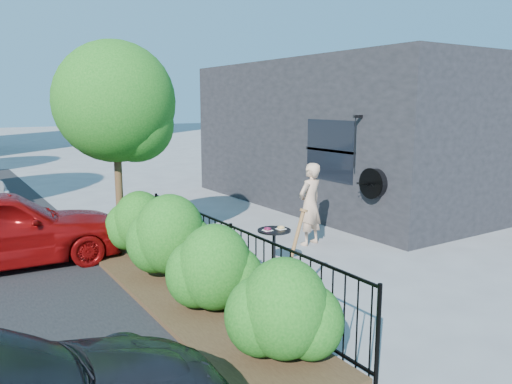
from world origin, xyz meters
TOP-DOWN VIEW (x-y plane):
  - ground at (0.00, 0.00)m, footprint 120.00×120.00m
  - shop_building at (5.50, 4.50)m, footprint 6.22×9.00m
  - fence at (-1.50, 0.00)m, footprint 0.05×6.05m
  - planting_bed at (-2.20, 0.00)m, footprint 1.30×6.00m
  - shrubs at (-2.10, 0.10)m, footprint 1.10×5.60m
  - patio_tree at (-2.24, 2.76)m, footprint 2.20×2.20m
  - cafe_table at (-0.34, 0.53)m, footprint 0.58×0.58m
  - woman at (1.20, 1.47)m, footprint 0.70×0.54m
  - shovel at (-1.26, -1.14)m, footprint 0.52×0.20m

SIDE VIEW (x-z plane):
  - ground at x=0.00m, z-range 0.00..0.00m
  - planting_bed at x=-2.20m, z-range 0.00..0.08m
  - cafe_table at x=-0.34m, z-range 0.12..0.89m
  - fence at x=-1.50m, z-range 0.01..1.11m
  - shovel at x=-1.26m, z-range -0.09..1.42m
  - shrubs at x=-2.10m, z-range 0.08..1.32m
  - woman at x=1.20m, z-range 0.00..1.69m
  - shop_building at x=5.50m, z-range 0.00..4.00m
  - patio_tree at x=-2.24m, z-range 0.79..4.73m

